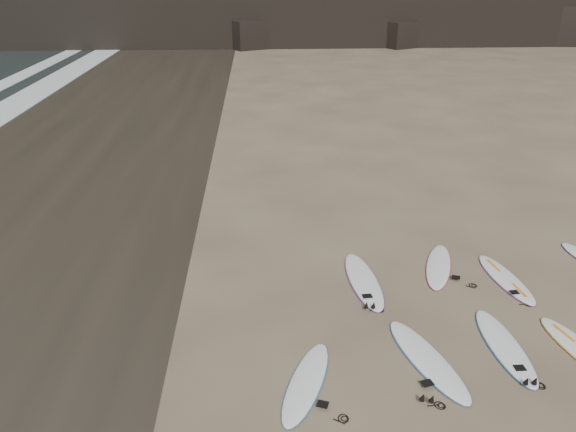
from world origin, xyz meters
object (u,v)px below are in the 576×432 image
(surfboard_0, at_px, (306,382))
(surfboard_6, at_px, (438,266))
(surfboard_7, at_px, (506,278))
(surfboard_1, at_px, (427,359))
(surfboard_5, at_px, (364,280))
(surfboard_2, at_px, (505,346))

(surfboard_0, bearing_deg, surfboard_6, 68.36)
(surfboard_6, relative_size, surfboard_7, 1.00)
(surfboard_0, distance_m, surfboard_1, 2.49)
(surfboard_5, relative_size, surfboard_6, 1.13)
(surfboard_0, xyz_separation_m, surfboard_6, (3.77, 4.18, 0.00))
(surfboard_0, xyz_separation_m, surfboard_2, (4.12, 0.85, 0.00))
(surfboard_1, distance_m, surfboard_5, 3.13)
(surfboard_5, bearing_deg, surfboard_2, -52.52)
(surfboard_2, bearing_deg, surfboard_7, 65.65)
(surfboard_0, height_order, surfboard_6, surfboard_6)
(surfboard_7, bearing_deg, surfboard_6, 147.18)
(surfboard_1, relative_size, surfboard_5, 0.98)
(surfboard_0, bearing_deg, surfboard_5, 84.73)
(surfboard_6, bearing_deg, surfboard_2, -63.96)
(surfboard_7, bearing_deg, surfboard_2, -119.92)
(surfboard_0, distance_m, surfboard_7, 6.28)
(surfboard_0, relative_size, surfboard_2, 0.93)
(surfboard_5, xyz_separation_m, surfboard_7, (3.52, -0.10, -0.01))
(surfboard_2, height_order, surfboard_7, surfboard_2)
(surfboard_0, relative_size, surfboard_1, 0.89)
(surfboard_6, xyz_separation_m, surfboard_7, (1.47, -0.71, 0.00))
(surfboard_2, relative_size, surfboard_6, 1.06)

